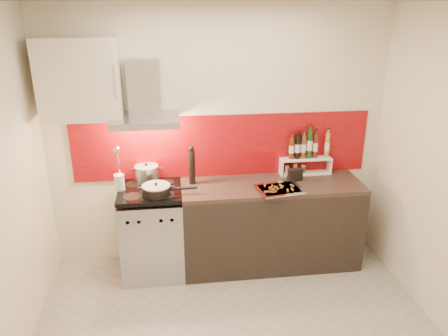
{
  "coord_description": "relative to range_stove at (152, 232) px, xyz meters",
  "views": [
    {
      "loc": [
        -0.48,
        -2.78,
        2.61
      ],
      "look_at": [
        0.0,
        0.95,
        1.15
      ],
      "focal_mm": 35.0,
      "sensor_mm": 36.0,
      "label": 1
    }
  ],
  "objects": [
    {
      "name": "range_hood",
      "position": [
        0.0,
        0.14,
        1.3
      ],
      "size": [
        0.62,
        0.5,
        0.61
      ],
      "color": "#B7B7BA",
      "rests_on": "back_wall"
    },
    {
      "name": "caddy_box",
      "position": [
        1.45,
        0.06,
        0.52
      ],
      "size": [
        0.15,
        0.08,
        0.12
      ],
      "primitive_type": "cube",
      "rotation": [
        0.0,
        0.0,
        0.16
      ],
      "color": "black",
      "rests_on": "counter"
    },
    {
      "name": "upper_cabinet",
      "position": [
        -0.55,
        0.13,
        1.51
      ],
      "size": [
        0.7,
        0.35,
        0.72
      ],
      "primitive_type": "cube",
      "color": "beige",
      "rests_on": "back_wall"
    },
    {
      "name": "stock_pot",
      "position": [
        -0.03,
        0.19,
        0.56
      ],
      "size": [
        0.23,
        0.23,
        0.2
      ],
      "color": "#B7B7BA",
      "rests_on": "range_stove"
    },
    {
      "name": "range_stove",
      "position": [
        0.0,
        0.0,
        0.0
      ],
      "size": [
        0.6,
        0.6,
        0.91
      ],
      "color": "#B7B7BA",
      "rests_on": "ground"
    },
    {
      "name": "pepper_mill",
      "position": [
        0.42,
        0.11,
        0.65
      ],
      "size": [
        0.06,
        0.06,
        0.39
      ],
      "color": "black",
      "rests_on": "counter"
    },
    {
      "name": "back_wall",
      "position": [
        0.7,
        0.3,
        0.86
      ],
      "size": [
        3.4,
        0.02,
        2.6
      ],
      "primitive_type": "cube",
      "color": "silver",
      "rests_on": "ground"
    },
    {
      "name": "counter",
      "position": [
        1.2,
        0.0,
        0.01
      ],
      "size": [
        1.8,
        0.6,
        0.9
      ],
      "color": "black",
      "rests_on": "ground"
    },
    {
      "name": "backsplash",
      "position": [
        0.75,
        0.29,
        0.78
      ],
      "size": [
        3.0,
        0.02,
        0.64
      ],
      "primitive_type": "cube",
      "color": "maroon",
      "rests_on": "back_wall"
    },
    {
      "name": "baking_tray",
      "position": [
        1.23,
        -0.17,
        0.47
      ],
      "size": [
        0.47,
        0.39,
        0.03
      ],
      "color": "silver",
      "rests_on": "counter"
    },
    {
      "name": "utensil_jar",
      "position": [
        -0.28,
        0.02,
        0.6
      ],
      "size": [
        0.1,
        0.15,
        0.46
      ],
      "color": "silver",
      "rests_on": "range_stove"
    },
    {
      "name": "step_shelf",
      "position": [
        1.6,
        0.23,
        0.67
      ],
      "size": [
        0.54,
        0.15,
        0.48
      ],
      "color": "white",
      "rests_on": "counter"
    },
    {
      "name": "saute_pan",
      "position": [
        0.08,
        -0.13,
        0.52
      ],
      "size": [
        0.51,
        0.26,
        0.12
      ],
      "color": "black",
      "rests_on": "range_stove"
    },
    {
      "name": "ceiling",
      "position": [
        0.7,
        -1.1,
        2.16
      ],
      "size": [
        3.4,
        2.8,
        0.02
      ],
      "primitive_type": "cube",
      "color": "white",
      "rests_on": "back_wall"
    }
  ]
}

